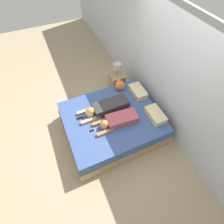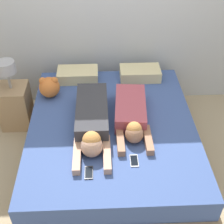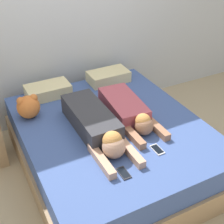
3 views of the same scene
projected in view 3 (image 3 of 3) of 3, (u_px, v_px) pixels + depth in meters
name	position (u px, v px, depth m)	size (l,w,h in m)	color
ground_plane	(112.00, 164.00, 3.42)	(12.00, 12.00, 0.00)	tan
wall_back	(64.00, 17.00, 3.61)	(12.00, 0.06, 2.60)	silver
bed	(112.00, 146.00, 3.28)	(1.79, 2.11, 0.54)	tan
pillow_head_left	(48.00, 91.00, 3.58)	(0.50, 0.29, 0.14)	beige
pillow_head_right	(108.00, 77.00, 3.87)	(0.50, 0.29, 0.14)	beige
person_left	(96.00, 125.00, 2.94)	(0.34, 1.13, 0.24)	#333338
person_right	(128.00, 111.00, 3.18)	(0.37, 0.95, 0.21)	#B24C59
cell_phone_left	(124.00, 173.00, 2.55)	(0.07, 0.15, 0.01)	#2D2D33
cell_phone_right	(157.00, 150.00, 2.80)	(0.07, 0.15, 0.01)	silver
plush_toy	(28.00, 106.00, 3.18)	(0.24, 0.24, 0.25)	orange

